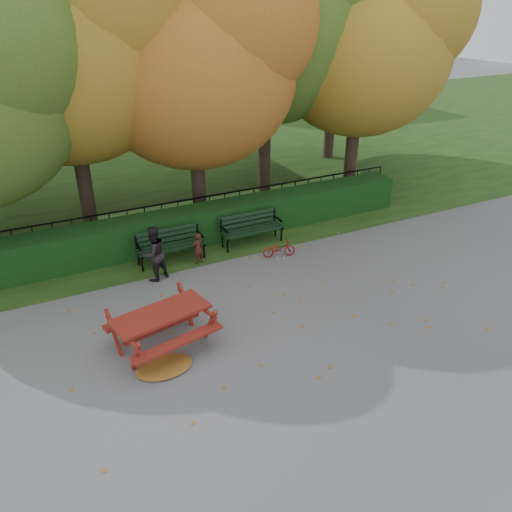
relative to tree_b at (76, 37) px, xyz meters
name	(u,v)px	position (x,y,z in m)	size (l,w,h in m)	color
ground	(280,318)	(2.44, -6.75, -5.40)	(90.00, 90.00, 0.00)	slate
grass_strip	(127,157)	(2.44, 7.25, -5.40)	(90.00, 90.00, 0.00)	#183312
building_right	(184,2)	(10.44, 21.25, 0.60)	(9.00, 6.00, 12.00)	tan
hedge	(204,224)	(2.44, -2.25, -4.90)	(13.00, 0.90, 1.00)	black
iron_fence	(195,213)	(2.44, -1.45, -4.87)	(14.00, 0.04, 1.02)	black
tree_b	(76,37)	(0.00, 0.00, 0.00)	(6.72, 6.40, 8.79)	#2E201A
tree_c	(206,57)	(3.28, -0.78, -0.58)	(6.30, 6.00, 8.00)	#2E201A
tree_d	(280,9)	(6.32, 0.48, 0.58)	(7.14, 6.80, 9.58)	#2E201A
tree_e	(374,41)	(8.97, -0.98, -0.32)	(6.09, 5.80, 8.16)	#2E201A
tree_g	(347,24)	(10.78, 3.02, -0.03)	(6.30, 6.00, 8.55)	#2E201A
bench_left	(170,243)	(1.14, -3.04, -4.88)	(1.80, 0.57, 0.88)	black
bench_right	(251,226)	(3.54, -3.04, -4.88)	(1.80, 0.57, 0.88)	black
picnic_table	(162,320)	(-0.15, -6.56, -4.77)	(2.17, 1.88, 0.92)	maroon
leaf_pile	(164,367)	(-0.36, -7.24, -5.36)	(1.11, 0.77, 0.08)	brown
leaf_scatter	(273,311)	(2.44, -6.45, -5.40)	(9.00, 5.70, 0.01)	brown
child	(198,248)	(1.75, -3.55, -4.96)	(0.32, 0.21, 0.88)	#391B12
adult	(154,254)	(0.49, -3.85, -4.69)	(0.69, 0.54, 1.43)	black
bicycle	(279,249)	(3.86, -4.16, -5.17)	(0.31, 0.90, 0.47)	maroon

